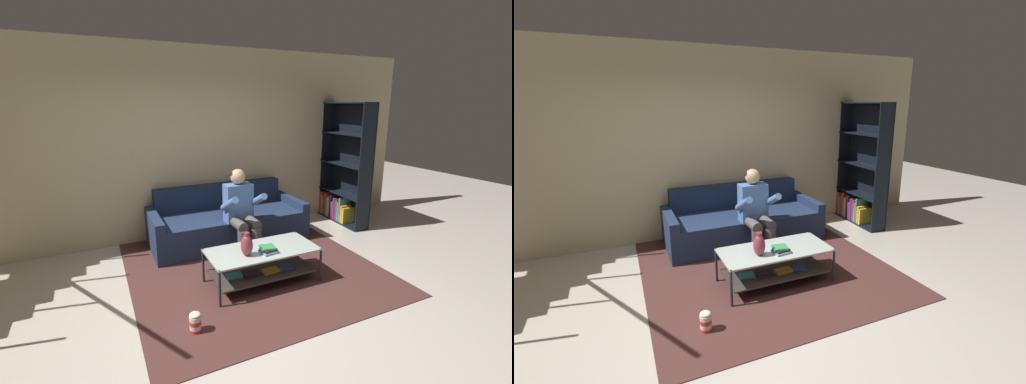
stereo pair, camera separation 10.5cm
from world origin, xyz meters
TOP-DOWN VIEW (x-y plane):
  - ground at (0.00, 0.00)m, footprint 16.80×16.80m
  - back_partition at (0.00, 2.46)m, footprint 8.40×0.12m
  - couch at (0.53, 1.91)m, footprint 2.32×0.96m
  - person_seated_center at (0.53, 1.35)m, footprint 0.50×0.58m
  - coffee_table at (0.42, 0.51)m, footprint 1.28×0.60m
  - area_rug at (0.48, 1.09)m, footprint 3.00×3.35m
  - vase at (0.20, 0.43)m, footprint 0.14×0.14m
  - book_stack at (0.44, 0.40)m, footprint 0.20×0.20m
  - bookshelf at (2.73, 1.91)m, footprint 0.33×1.13m
  - popcorn_tub at (-0.54, -0.05)m, footprint 0.11×0.11m

SIDE VIEW (x-z plane):
  - ground at x=0.00m, z-range 0.00..0.00m
  - area_rug at x=0.48m, z-range 0.00..0.01m
  - popcorn_tub at x=-0.54m, z-range 0.00..0.21m
  - coffee_table at x=0.42m, z-range 0.07..0.49m
  - couch at x=0.53m, z-range -0.13..0.70m
  - book_stack at x=0.44m, z-range 0.42..0.49m
  - vase at x=0.20m, z-range 0.42..0.69m
  - person_seated_center at x=0.53m, z-range 0.06..1.26m
  - bookshelf at x=2.73m, z-range -0.27..1.81m
  - back_partition at x=0.00m, z-range 0.00..2.90m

